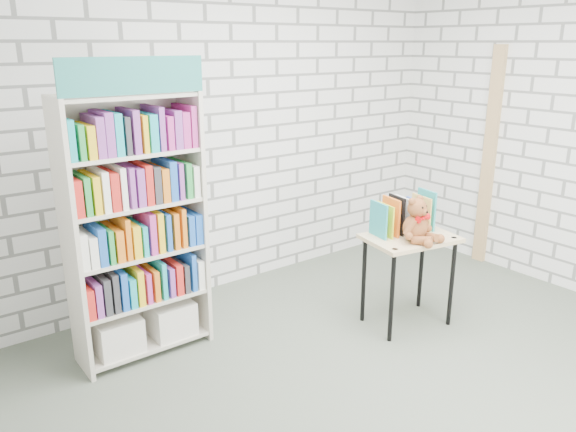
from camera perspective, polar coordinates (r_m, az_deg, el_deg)
ground at (r=3.92m, az=11.36°, el=-15.77°), size 4.50×4.50×0.00m
room_shell at (r=3.32m, az=13.19°, el=11.07°), size 4.52×4.02×2.81m
bookshelf at (r=3.91m, az=-15.21°, el=-1.08°), size 0.91×0.35×2.04m
display_table at (r=4.36m, az=12.25°, el=-3.27°), size 0.74×0.58×0.72m
table_books at (r=4.36m, az=11.57°, el=0.11°), size 0.50×0.29×0.28m
teddy_bear at (r=4.19m, az=13.06°, el=-0.76°), size 0.31×0.29×0.33m
door_trim at (r=5.77m, az=19.75°, el=5.57°), size 0.05×0.12×2.10m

